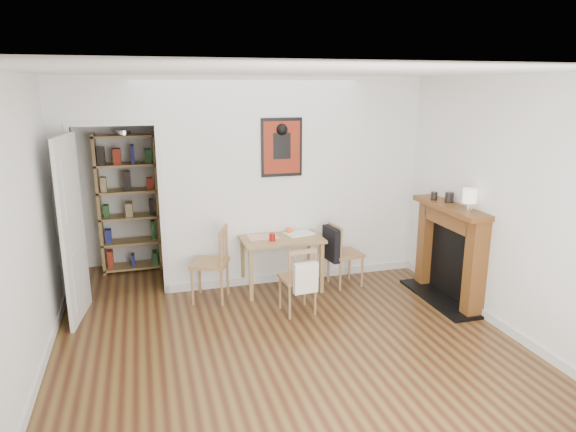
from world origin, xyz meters
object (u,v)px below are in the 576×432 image
object	(u,v)px
chair_right	(344,254)
chair_front	(298,279)
red_glass	(272,237)
notebook	(299,234)
ceramic_jar_a	(449,197)
bookshelf	(129,204)
chair_left	(210,264)
fireplace	(450,250)
dining_table	(281,243)
orange_fruit	(289,231)
ceramic_jar_b	(434,196)
mantel_lamp	(470,197)

from	to	relation	value
chair_right	chair_front	size ratio (longest dim) A/B	1.04
chair_right	red_glass	world-z (taller)	chair_right
notebook	ceramic_jar_a	xyz separation A→B (m)	(1.59, -0.79, 0.53)
chair_front	bookshelf	world-z (taller)	bookshelf
chair_left	chair_front	xyz separation A→B (m)	(0.90, -0.63, -0.05)
fireplace	notebook	xyz separation A→B (m)	(-1.58, 0.91, 0.07)
notebook	chair_front	bearing A→B (deg)	-108.24
chair_front	ceramic_jar_a	distance (m)	2.02
ceramic_jar_a	chair_left	bearing A→B (deg)	166.91
dining_table	chair_front	distance (m)	0.75
orange_fruit	ceramic_jar_a	xyz separation A→B (m)	(1.70, -0.85, 0.50)
chair_left	ceramic_jar_a	distance (m)	2.92
chair_right	orange_fruit	world-z (taller)	chair_right
chair_right	notebook	xyz separation A→B (m)	(-0.55, 0.16, 0.26)
dining_table	orange_fruit	size ratio (longest dim) A/B	12.77
bookshelf	orange_fruit	world-z (taller)	bookshelf
dining_table	red_glass	xyz separation A→B (m)	(-0.14, -0.12, 0.13)
red_glass	orange_fruit	distance (m)	0.37
bookshelf	notebook	world-z (taller)	bookshelf
orange_fruit	ceramic_jar_b	bearing A→B (deg)	-23.23
mantel_lamp	fireplace	bearing A→B (deg)	85.57
ceramic_jar_b	fireplace	bearing A→B (deg)	-72.15
dining_table	bookshelf	world-z (taller)	bookshelf
dining_table	ceramic_jar_b	xyz separation A→B (m)	(1.74, -0.57, 0.61)
red_glass	orange_fruit	bearing A→B (deg)	40.95
notebook	mantel_lamp	distance (m)	2.07
dining_table	chair_right	bearing A→B (deg)	-7.24
chair_left	ceramic_jar_a	bearing A→B (deg)	-13.09
bookshelf	fireplace	xyz separation A→B (m)	(3.63, -2.12, -0.31)
notebook	orange_fruit	bearing A→B (deg)	151.28
orange_fruit	notebook	bearing A→B (deg)	-28.72
chair_front	red_glass	size ratio (longest dim) A/B	8.32
orange_fruit	red_glass	bearing A→B (deg)	-139.05
chair_left	bookshelf	size ratio (longest dim) A/B	0.48
dining_table	chair_front	world-z (taller)	chair_front
ceramic_jar_b	red_glass	bearing A→B (deg)	166.78
red_glass	orange_fruit	world-z (taller)	red_glass
chair_front	bookshelf	distance (m)	2.73
bookshelf	ceramic_jar_a	distance (m)	4.16
dining_table	chair_left	distance (m)	0.92
orange_fruit	chair_front	bearing A→B (deg)	-99.64
orange_fruit	mantel_lamp	bearing A→B (deg)	-37.42
notebook	ceramic_jar_a	size ratio (longest dim) A/B	2.81
orange_fruit	mantel_lamp	size ratio (longest dim) A/B	0.32
ceramic_jar_a	chair_front	bearing A→B (deg)	179.67
mantel_lamp	ceramic_jar_b	bearing A→B (deg)	96.52
chair_front	fireplace	xyz separation A→B (m)	(1.84, -0.13, 0.22)
chair_front	notebook	bearing A→B (deg)	71.76
chair_left	mantel_lamp	distance (m)	3.04
bookshelf	fireplace	distance (m)	4.21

